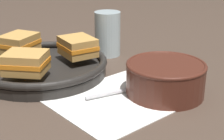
{
  "coord_description": "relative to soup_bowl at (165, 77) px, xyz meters",
  "views": [
    {
      "loc": [
        -0.5,
        -0.51,
        0.32
      ],
      "look_at": [
        0.01,
        0.02,
        0.04
      ],
      "focal_mm": 55.0,
      "sensor_mm": 36.0,
      "label": 1
    }
  ],
  "objects": [
    {
      "name": "spoon",
      "position": [
        -0.05,
        0.06,
        -0.03
      ],
      "size": [
        0.15,
        0.07,
        0.01
      ],
      "rotation": [
        0.0,
        0.0,
        -0.32
      ],
      "color": "silver",
      "rests_on": "napkin"
    },
    {
      "name": "drinking_glass",
      "position": [
        0.1,
        0.29,
        0.02
      ],
      "size": [
        0.07,
        0.07,
        0.13
      ],
      "color": "silver",
      "rests_on": "ground_plane"
    },
    {
      "name": "ground_plane",
      "position": [
        -0.06,
        0.1,
        -0.04
      ],
      "size": [
        4.0,
        4.0,
        0.0
      ],
      "primitive_type": "plane",
      "color": "#47382D"
    },
    {
      "name": "sandwich_near_left",
      "position": [
        -0.04,
        0.25,
        0.02
      ],
      "size": [
        0.09,
        0.11,
        0.05
      ],
      "rotation": [
        0.0,
        0.0,
        7.64
      ],
      "color": "#C18E47",
      "rests_on": "skillet"
    },
    {
      "name": "skillet",
      "position": [
        -0.13,
        0.29,
        -0.02
      ],
      "size": [
        0.32,
        0.46,
        0.04
      ],
      "color": "black",
      "rests_on": "ground_plane"
    },
    {
      "name": "soup_bowl",
      "position": [
        0.0,
        0.0,
        0.0
      ],
      "size": [
        0.17,
        0.17,
        0.07
      ],
      "color": "#4C2319",
      "rests_on": "ground_plane"
    },
    {
      "name": "sandwich_near_right",
      "position": [
        -0.14,
        0.38,
        0.02
      ],
      "size": [
        0.11,
        0.11,
        0.05
      ],
      "rotation": [
        0.0,
        0.0,
        9.81
      ],
      "color": "#C18E47",
      "rests_on": "skillet"
    },
    {
      "name": "napkin",
      "position": [
        -0.09,
        0.05,
        -0.04
      ],
      "size": [
        0.28,
        0.24,
        0.0
      ],
      "color": "white",
      "rests_on": "ground_plane"
    },
    {
      "name": "sandwich_far_left",
      "position": [
        -0.2,
        0.23,
        0.02
      ],
      "size": [
        0.12,
        0.12,
        0.05
      ],
      "rotation": [
        0.0,
        0.0,
        11.66
      ],
      "color": "#C18E47",
      "rests_on": "skillet"
    }
  ]
}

